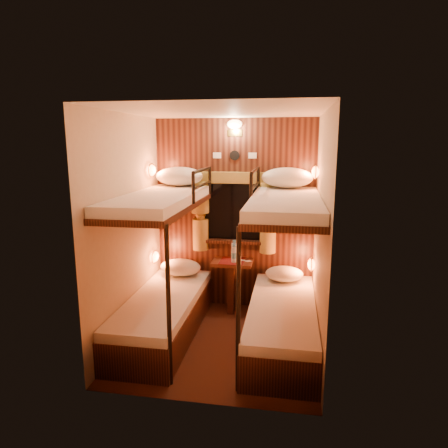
% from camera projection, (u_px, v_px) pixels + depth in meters
% --- Properties ---
extents(floor, '(2.10, 2.10, 0.00)m').
position_uv_depth(floor, '(220.00, 341.00, 4.30)').
color(floor, '#32160D').
rests_on(floor, ground).
extents(ceiling, '(2.10, 2.10, 0.00)m').
position_uv_depth(ceiling, '(220.00, 111.00, 3.82)').
color(ceiling, silver).
rests_on(ceiling, wall_back).
extents(wall_back, '(2.40, 0.00, 2.40)m').
position_uv_depth(wall_back, '(235.00, 215.00, 5.08)').
color(wall_back, '#C6B293').
rests_on(wall_back, floor).
extents(wall_front, '(2.40, 0.00, 2.40)m').
position_uv_depth(wall_front, '(196.00, 263.00, 3.05)').
color(wall_front, '#C6B293').
rests_on(wall_front, floor).
extents(wall_left, '(0.00, 2.40, 2.40)m').
position_uv_depth(wall_left, '(127.00, 230.00, 4.23)').
color(wall_left, '#C6B293').
rests_on(wall_left, floor).
extents(wall_right, '(0.00, 2.40, 2.40)m').
position_uv_depth(wall_right, '(321.00, 237.00, 3.90)').
color(wall_right, '#C6B293').
rests_on(wall_right, floor).
extents(back_panel, '(2.00, 0.03, 2.40)m').
position_uv_depth(back_panel, '(235.00, 215.00, 5.06)').
color(back_panel, black).
rests_on(back_panel, floor).
extents(bunk_left, '(0.72, 1.90, 1.82)m').
position_uv_depth(bunk_left, '(163.00, 287.00, 4.36)').
color(bunk_left, black).
rests_on(bunk_left, floor).
extents(bunk_right, '(0.72, 1.90, 1.82)m').
position_uv_depth(bunk_right, '(283.00, 294.00, 4.15)').
color(bunk_right, black).
rests_on(bunk_right, floor).
extents(window, '(1.00, 0.12, 0.79)m').
position_uv_depth(window, '(234.00, 217.00, 5.04)').
color(window, black).
rests_on(window, back_panel).
extents(curtains, '(1.10, 0.22, 1.00)m').
position_uv_depth(curtains, '(234.00, 211.00, 4.99)').
color(curtains, olive).
rests_on(curtains, back_panel).
extents(back_fixtures, '(0.54, 0.09, 0.48)m').
position_uv_depth(back_fixtures, '(235.00, 131.00, 4.82)').
color(back_fixtures, black).
rests_on(back_fixtures, back_panel).
extents(reading_lamps, '(2.00, 0.20, 1.25)m').
position_uv_depth(reading_lamps, '(231.00, 217.00, 4.73)').
color(reading_lamps, orange).
rests_on(reading_lamps, wall_left).
extents(table, '(0.50, 0.34, 0.66)m').
position_uv_depth(table, '(232.00, 279.00, 5.04)').
color(table, '#542613').
rests_on(table, floor).
extents(bottle_left, '(0.07, 0.07, 0.23)m').
position_uv_depth(bottle_left, '(234.00, 254.00, 4.92)').
color(bottle_left, '#99BFE5').
rests_on(bottle_left, table).
extents(bottle_right, '(0.07, 0.07, 0.26)m').
position_uv_depth(bottle_right, '(234.00, 251.00, 5.02)').
color(bottle_right, '#99BFE5').
rests_on(bottle_right, table).
extents(sachet_a, '(0.07, 0.06, 0.01)m').
position_uv_depth(sachet_a, '(242.00, 260.00, 5.01)').
color(sachet_a, silver).
rests_on(sachet_a, table).
extents(sachet_b, '(0.09, 0.09, 0.01)m').
position_uv_depth(sachet_b, '(248.00, 261.00, 4.98)').
color(sachet_b, silver).
rests_on(sachet_b, table).
extents(pillow_lower_left, '(0.52, 0.37, 0.20)m').
position_uv_depth(pillow_lower_left, '(180.00, 267.00, 5.04)').
color(pillow_lower_left, white).
rests_on(pillow_lower_left, bunk_left).
extents(pillow_lower_right, '(0.46, 0.33, 0.18)m').
position_uv_depth(pillow_lower_right, '(284.00, 274.00, 4.83)').
color(pillow_lower_right, white).
rests_on(pillow_lower_right, bunk_right).
extents(pillow_upper_left, '(0.58, 0.41, 0.23)m').
position_uv_depth(pillow_upper_left, '(180.00, 176.00, 4.86)').
color(pillow_upper_left, white).
rests_on(pillow_upper_left, bunk_left).
extents(pillow_upper_right, '(0.60, 0.43, 0.23)m').
position_uv_depth(pillow_upper_right, '(287.00, 178.00, 4.63)').
color(pillow_upper_right, white).
rests_on(pillow_upper_right, bunk_right).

